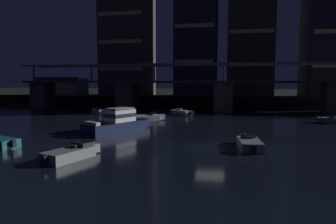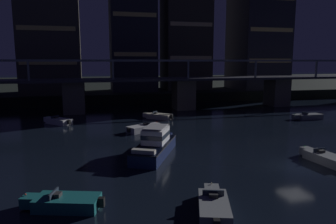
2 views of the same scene
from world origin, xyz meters
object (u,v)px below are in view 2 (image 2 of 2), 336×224
speedboat_near_center (58,121)px  speedboat_far_right (143,128)px  speedboat_near_right (308,116)px  speedboat_far_center (214,206)px  speedboat_mid_center (158,116)px  speedboat_far_left (324,158)px  river_bridge (184,88)px  tower_central (186,9)px  speedboat_mid_right (64,202)px  cabin_cruiser_near_left (155,144)px  tower_west_low (49,14)px  tower_east_tall (259,17)px

speedboat_near_center → speedboat_far_right: bearing=-34.5°
speedboat_near_right → speedboat_far_center: 36.80m
speedboat_mid_center → speedboat_far_left: 26.96m
river_bridge → speedboat_near_center: size_ratio=19.62×
speedboat_near_right → speedboat_far_right: (-26.89, -2.50, 0.00)m
speedboat_near_right → tower_central: bearing=107.6°
speedboat_mid_right → speedboat_far_left: size_ratio=0.99×
speedboat_mid_center → speedboat_mid_right: (-12.09, -28.97, 0.00)m
tower_central → cabin_cruiser_near_left: 53.28m
speedboat_mid_right → speedboat_far_left: bearing=10.2°
speedboat_mid_right → speedboat_mid_center: bearing=67.3°
tower_west_low → tower_central: bearing=5.1°
river_bridge → speedboat_far_left: river_bridge is taller
cabin_cruiser_near_left → speedboat_far_center: bearing=-84.9°
speedboat_mid_right → tower_west_low: bearing=96.7°
speedboat_mid_center → speedboat_far_right: size_ratio=0.94×
river_bridge → tower_central: tower_central is taller
tower_central → speedboat_near_right: (10.48, -33.07, -21.05)m
river_bridge → speedboat_far_left: bearing=-84.4°
tower_east_tall → speedboat_near_right: tower_east_tall is taller
river_bridge → tower_west_low: 33.09m
tower_east_tall → speedboat_mid_center: bearing=-141.5°
speedboat_near_right → speedboat_far_right: bearing=-174.7°
speedboat_far_center → speedboat_far_right: same height
tower_central → speedboat_mid_right: (-24.71, -56.16, -21.05)m
speedboat_far_right → tower_west_low: bearing=114.0°
tower_central → tower_east_tall: 18.16m
speedboat_near_right → speedboat_far_center: bearing=-135.6°
speedboat_near_center → speedboat_mid_right: same height
speedboat_near_center → speedboat_near_right: same height
speedboat_far_left → speedboat_far_right: (-14.01, 16.57, 0.00)m
cabin_cruiser_near_left → speedboat_near_center: cabin_cruiser_near_left is taller
speedboat_mid_center → speedboat_mid_right: bearing=-112.7°
tower_central → river_bridge: bearing=-107.7°
speedboat_near_right → speedboat_mid_center: size_ratio=1.14×
river_bridge → speedboat_mid_center: (-6.85, -9.08, -3.62)m
river_bridge → tower_west_low: (-25.24, 15.35, 14.90)m
tower_west_low → tower_central: (31.01, 2.75, 2.52)m
tower_west_low → speedboat_far_left: 60.01m
speedboat_near_center → speedboat_far_left: size_ratio=0.84×
speedboat_far_left → cabin_cruiser_near_left: bearing=157.8°
speedboat_near_center → speedboat_mid_center: 15.20m
cabin_cruiser_near_left → speedboat_mid_center: bearing=77.2°
tower_east_tall → speedboat_near_center: 55.47m
speedboat_near_center → speedboat_far_left: 35.23m
river_bridge → speedboat_near_right: 22.38m
speedboat_mid_center → speedboat_near_right: bearing=-14.3°
speedboat_near_center → speedboat_near_right: bearing=-7.9°
speedboat_mid_center → speedboat_far_right: bearing=-114.4°
speedboat_far_right → cabin_cruiser_near_left: bearing=-92.8°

